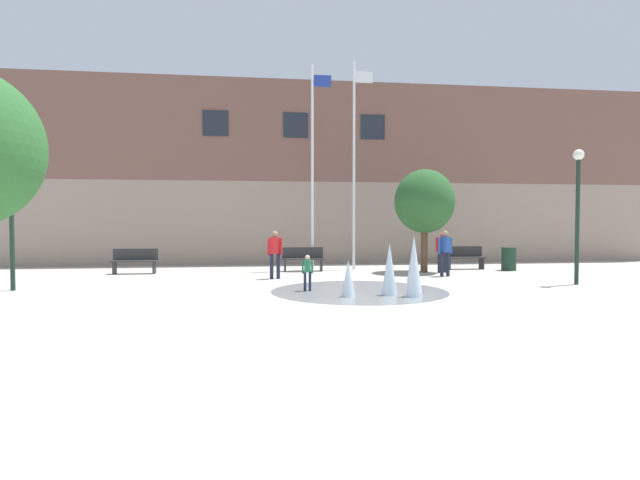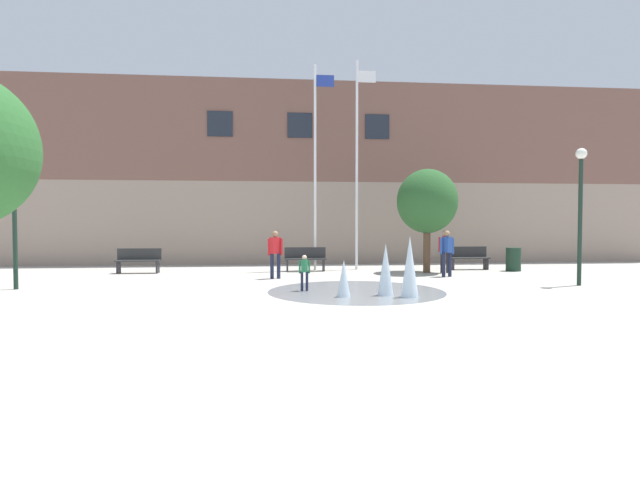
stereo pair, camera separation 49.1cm
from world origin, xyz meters
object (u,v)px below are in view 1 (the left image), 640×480
at_px(park_bench_left_of_flagpoles, 135,261).
at_px(trash_can, 509,259).
at_px(park_bench_far_right, 464,257).
at_px(adult_in_red, 442,248).
at_px(lamp_post_right_lane, 578,197).
at_px(park_bench_center, 303,259).
at_px(flagpole_left, 313,162).
at_px(adult_near_bench, 445,250).
at_px(flagpole_right, 355,159).
at_px(street_tree_near_building, 425,202).
at_px(teen_by_trashcan, 275,251).
at_px(child_in_fountain, 307,270).
at_px(lamp_post_left_lane, 11,194).

relative_size(park_bench_left_of_flagpoles, trash_can, 1.78).
bearing_deg(trash_can, park_bench_far_right, 151.76).
bearing_deg(adult_in_red, lamp_post_right_lane, -125.18).
distance_m(park_bench_center, adult_in_red, 5.28).
distance_m(park_bench_left_of_flagpoles, flagpole_left, 7.68).
xyz_separation_m(flagpole_left, lamp_post_right_lane, (7.35, -5.68, -1.63)).
relative_size(adult_near_bench, flagpole_right, 0.19).
xyz_separation_m(adult_in_red, flagpole_right, (-3.00, 1.69, 3.44)).
distance_m(park_bench_center, street_tree_near_building, 5.09).
bearing_deg(teen_by_trashcan, park_bench_left_of_flagpoles, 116.24).
distance_m(park_bench_left_of_flagpoles, child_in_fountain, 7.94).
bearing_deg(park_bench_center, flagpole_left, 43.80).
xyz_separation_m(flagpole_right, lamp_post_left_lane, (-10.53, -4.95, -1.74)).
relative_size(lamp_post_left_lane, trash_can, 4.52).
height_order(lamp_post_right_lane, trash_can, lamp_post_right_lane).
relative_size(park_bench_far_right, lamp_post_left_lane, 0.39).
relative_size(child_in_fountain, lamp_post_right_lane, 0.24).
relative_size(teen_by_trashcan, trash_can, 1.77).
height_order(park_bench_far_right, child_in_fountain, child_in_fountain).
bearing_deg(child_in_fountain, lamp_post_right_lane, 113.95).
distance_m(park_bench_far_right, adult_in_red, 1.95).
xyz_separation_m(trash_can, street_tree_near_building, (-3.52, -0.25, 2.20)).
bearing_deg(street_tree_near_building, adult_near_bench, -81.02).
distance_m(park_bench_center, adult_near_bench, 5.38).
distance_m(lamp_post_right_lane, trash_can, 4.97).
relative_size(flagpole_left, trash_can, 8.94).
relative_size(park_bench_far_right, lamp_post_right_lane, 0.39).
bearing_deg(park_bench_left_of_flagpoles, adult_near_bench, -11.94).
bearing_deg(park_bench_far_right, flagpole_left, 175.99).
relative_size(park_bench_far_right, flagpole_left, 0.20).
distance_m(park_bench_far_right, lamp_post_right_lane, 5.82).
relative_size(park_bench_center, child_in_fountain, 1.62).
bearing_deg(park_bench_far_right, child_in_fountain, -140.74).
height_order(adult_in_red, teen_by_trashcan, same).
relative_size(flagpole_right, lamp_post_right_lane, 2.03).
height_order(park_bench_center, adult_near_bench, adult_near_bench).
distance_m(park_bench_center, flagpole_left, 3.84).
xyz_separation_m(adult_in_red, adult_near_bench, (-0.39, -1.27, 0.00)).
relative_size(lamp_post_left_lane, street_tree_near_building, 1.05).
bearing_deg(street_tree_near_building, lamp_post_left_lane, -164.91).
height_order(adult_near_bench, lamp_post_right_lane, lamp_post_right_lane).
relative_size(park_bench_center, adult_in_red, 1.01).
bearing_deg(child_in_fountain, trash_can, 141.10).
distance_m(park_bench_far_right, flagpole_left, 7.18).
distance_m(flagpole_left, trash_can, 8.56).
bearing_deg(street_tree_near_building, child_in_fountain, -136.63).
height_order(park_bench_center, lamp_post_right_lane, lamp_post_right_lane).
xyz_separation_m(teen_by_trashcan, flagpole_left, (1.62, 3.00, 3.34)).
distance_m(teen_by_trashcan, lamp_post_right_lane, 9.52).
bearing_deg(flagpole_right, trash_can, -11.69).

